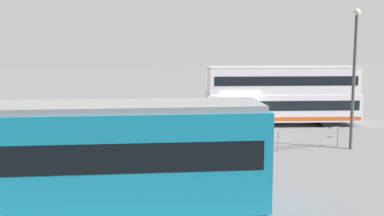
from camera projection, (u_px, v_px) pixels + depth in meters
The scene contains 7 objects.
ground_plane at pixel (243, 131), 29.61m from camera, with size 160.00×160.00×0.00m, color slate.
double_decker_bus at pixel (282, 95), 31.37m from camera, with size 10.37×3.97×3.90m.
tram_yellow at pixel (36, 159), 14.86m from camera, with size 14.79×4.08×3.64m.
pedestrian_near_railing at pixel (189, 126), 25.50m from camera, with size 0.39×0.39×1.73m.
pedestrian_railing at pixel (278, 137), 23.94m from camera, with size 7.17×0.92×1.08m.
info_sign at pixel (169, 121), 23.59m from camera, with size 1.10×0.27×2.30m.
street_lamp at pixel (354, 69), 23.98m from camera, with size 0.36×0.36×7.21m.
Camera 1 is at (9.12, 27.83, 5.60)m, focal length 44.08 mm.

